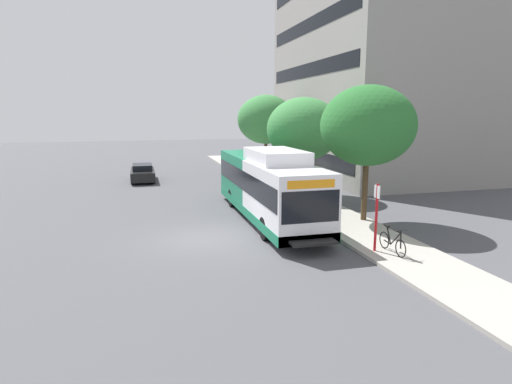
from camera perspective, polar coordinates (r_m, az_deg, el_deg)
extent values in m
plane|color=#4C4C51|center=(26.39, -9.55, -1.31)|extent=(120.00, 120.00, 0.00)
cube|color=#A8A399|center=(26.07, 6.39, -1.22)|extent=(3.00, 56.00, 0.14)
cube|color=white|center=(18.98, 3.96, -0.64)|extent=(2.54, 5.80, 2.73)
cube|color=#14724C|center=(24.45, -0.49, 1.91)|extent=(2.54, 5.80, 2.73)
cube|color=#14724C|center=(21.91, 1.44, -2.16)|extent=(2.57, 11.60, 0.44)
cube|color=black|center=(21.63, 1.46, 1.75)|extent=(2.58, 11.25, 0.96)
cube|color=black|center=(16.33, 7.25, -1.95)|extent=(2.34, 0.10, 1.24)
cube|color=orange|center=(16.15, 7.34, 1.05)|extent=(1.90, 0.08, 0.32)
cube|color=white|center=(20.09, 2.67, 4.80)|extent=(2.16, 4.06, 0.60)
cube|color=black|center=(16.31, 7.67, -6.70)|extent=(1.78, 0.60, 0.10)
cylinder|color=black|center=(18.27, 1.27, -4.88)|extent=(0.30, 1.00, 1.00)
cylinder|color=black|center=(19.01, 7.83, -4.36)|extent=(0.30, 1.00, 1.00)
cylinder|color=black|center=(24.67, -3.19, -0.82)|extent=(0.30, 1.00, 1.00)
cylinder|color=black|center=(25.23, 1.83, -0.56)|extent=(0.30, 1.00, 1.00)
cylinder|color=red|center=(16.84, 15.70, -3.31)|extent=(0.10, 0.10, 2.60)
cube|color=white|center=(16.63, 15.82, 0.03)|extent=(0.04, 0.36, 0.48)
torus|color=black|center=(16.61, 18.69, -7.15)|extent=(0.04, 0.66, 0.66)
torus|color=black|center=(17.49, 16.69, -6.14)|extent=(0.04, 0.66, 0.66)
cylinder|color=black|center=(16.81, 18.08, -5.94)|extent=(0.05, 0.64, 0.64)
cylinder|color=black|center=(17.17, 17.26, -5.55)|extent=(0.05, 0.34, 0.62)
cylinder|color=black|center=(16.85, 17.86, -4.83)|extent=(0.05, 0.90, 0.05)
cylinder|color=black|center=(17.31, 17.08, -6.39)|extent=(0.05, 0.45, 0.08)
cylinder|color=black|center=(16.54, 18.71, -6.02)|extent=(0.05, 0.10, 0.67)
cylinder|color=black|center=(16.47, 18.73, -4.87)|extent=(0.52, 0.03, 0.03)
cube|color=black|center=(17.21, 17.06, -4.33)|extent=(0.12, 0.24, 0.06)
cylinder|color=#4C3823|center=(21.60, 14.27, 0.19)|extent=(0.28, 0.28, 2.91)
ellipsoid|color=#286B2D|center=(21.28, 14.65, 8.55)|extent=(4.50, 4.50, 3.83)
cylinder|color=#4C3823|center=(27.83, 6.23, 2.22)|extent=(0.28, 0.28, 2.42)
ellipsoid|color=#3D8442|center=(27.56, 6.36, 8.33)|extent=(4.68, 4.68, 3.98)
cylinder|color=#4C3823|center=(36.71, 1.31, 4.61)|extent=(0.28, 0.28, 2.83)
ellipsoid|color=#3D8442|center=(36.51, 1.33, 9.62)|extent=(4.80, 4.80, 4.08)
cube|color=black|center=(34.98, -14.84, 2.30)|extent=(1.80, 4.50, 0.70)
cube|color=black|center=(35.02, -14.88, 3.14)|extent=(1.48, 2.34, 0.56)
cylinder|color=black|center=(33.69, -16.16, 1.54)|extent=(0.20, 0.64, 0.64)
cylinder|color=black|center=(33.69, -13.44, 1.67)|extent=(0.20, 0.64, 0.64)
cylinder|color=black|center=(36.36, -16.10, 2.18)|extent=(0.20, 0.64, 0.64)
cylinder|color=black|center=(36.36, -13.58, 2.30)|extent=(0.20, 0.64, 0.64)
cube|color=gray|center=(39.89, 16.05, 22.65)|extent=(12.22, 18.44, 27.96)
cube|color=black|center=(39.12, 15.14, 4.90)|extent=(12.28, 16.96, 1.10)
cube|color=black|center=(38.95, 15.39, 10.02)|extent=(12.28, 16.96, 1.10)
cube|color=black|center=(39.10, 15.64, 15.14)|extent=(12.28, 16.96, 1.10)
cube|color=black|center=(39.55, 15.91, 20.18)|extent=(12.28, 16.96, 1.10)
cylinder|color=#B7B7BC|center=(52.80, 6.22, 8.67)|extent=(1.10, 1.10, 7.35)
cylinder|color=#B7B7BC|center=(53.07, 6.39, 16.62)|extent=(0.91, 0.91, 7.35)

